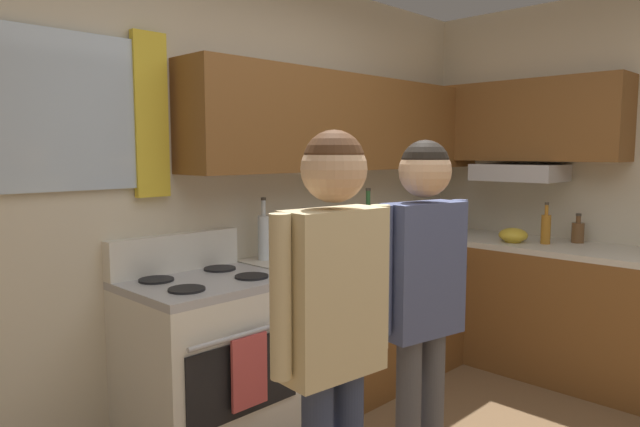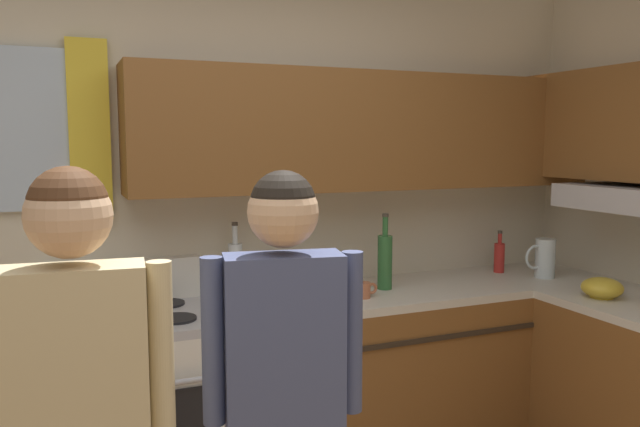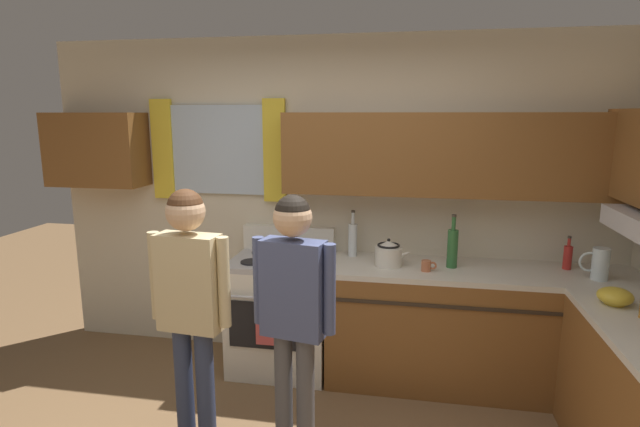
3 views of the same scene
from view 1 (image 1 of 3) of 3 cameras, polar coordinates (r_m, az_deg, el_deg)
The scene contains 14 objects.
back_wall_unit at distance 3.31m, azimuth -8.73°, elevation 4.71°, with size 4.60×0.42×2.60m.
kitchen_counter_run at distance 4.06m, azimuth 14.31°, elevation -9.44°, with size 2.20×2.07×0.90m.
stove_oven at distance 3.04m, azimuth -11.34°, elevation -14.43°, with size 0.76×0.67×1.10m.
bottle_oil_amber at distance 4.20m, azimuth 21.66°, elevation -1.37°, with size 0.06×0.06×0.29m.
bottle_tall_clear at distance 3.35m, azimuth -5.64°, elevation -2.25°, with size 0.07×0.07×0.37m.
bottle_wine_green at distance 3.76m, azimuth 4.81°, elevation -1.15°, with size 0.08×0.08×0.39m.
bottle_squat_brown at distance 4.35m, azimuth 24.39°, elevation -1.67°, with size 0.08×0.08×0.21m.
bottle_sauce_red at distance 4.48m, azimuth 10.47°, elevation -0.79°, with size 0.06×0.06×0.25m.
cup_terracotta at distance 3.55m, azimuth 4.51°, elevation -3.40°, with size 0.11×0.07×0.08m.
stovetop_kettle at distance 3.40m, azimuth 0.40°, elevation -2.87°, with size 0.27×0.20×0.21m.
water_pitcher at distance 4.48m, azimuth 13.73°, elevation -0.64°, with size 0.19×0.11×0.22m.
mixing_bowl at distance 4.21m, azimuth 18.76°, elevation -2.10°, with size 0.20×0.20×0.10m.
adult_left at distance 1.91m, azimuth 1.36°, elevation -9.69°, with size 0.50×0.22×1.60m.
adult_in_plaid at distance 2.40m, azimuth 10.23°, elevation -6.88°, with size 0.49×0.21×1.58m.
Camera 1 is at (-1.88, -0.82, 1.53)m, focal length 31.98 mm.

